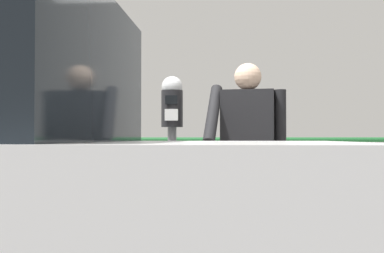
{
  "coord_description": "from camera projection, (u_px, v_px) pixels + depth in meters",
  "views": [
    {
      "loc": [
        0.74,
        -3.43,
        1.17
      ],
      "look_at": [
        0.33,
        0.45,
        1.26
      ],
      "focal_mm": 45.57,
      "sensor_mm": 36.0,
      "label": 1
    }
  ],
  "objects": [
    {
      "name": "sidewalk_curb",
      "position": [
        172.0,
        242.0,
        5.06
      ],
      "size": [
        36.0,
        3.21,
        0.16
      ],
      "primitive_type": "cube",
      "color": "#ADA8A0",
      "rests_on": "ground"
    },
    {
      "name": "parking_meter",
      "position": [
        172.0,
        128.0,
        3.87
      ],
      "size": [
        0.17,
        0.18,
        1.5
      ],
      "rotation": [
        0.0,
        0.0,
        3.22
      ],
      "color": "slate",
      "rests_on": "sidewalk_curb"
    },
    {
      "name": "pedestrian_at_meter",
      "position": [
        248.0,
        152.0,
        3.81
      ],
      "size": [
        0.63,
        0.49,
        1.6
      ],
      "rotation": [
        0.0,
        0.0,
        -3.25
      ],
      "color": "brown",
      "rests_on": "sidewalk_curb"
    },
    {
      "name": "background_railing",
      "position": [
        188.0,
        159.0,
        6.49
      ],
      "size": [
        24.06,
        0.06,
        1.02
      ],
      "color": "#1E602D",
      "rests_on": "sidewalk_curb"
    }
  ]
}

